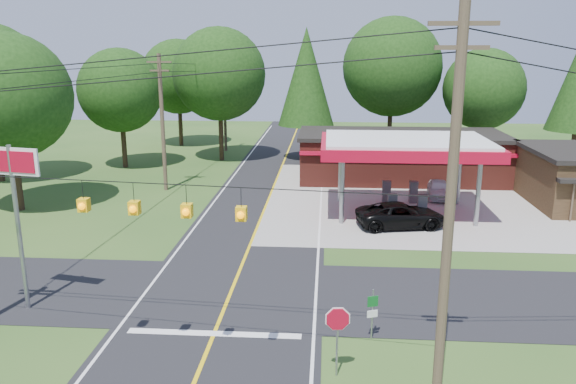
# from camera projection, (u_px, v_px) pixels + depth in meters

# --- Properties ---
(ground) EXTENTS (120.00, 120.00, 0.00)m
(ground) POSITION_uv_depth(u_px,v_px,m) (231.00, 293.00, 24.29)
(ground) COLOR #254A1A
(ground) RESTS_ON ground
(main_highway) EXTENTS (8.00, 120.00, 0.02)m
(main_highway) POSITION_uv_depth(u_px,v_px,m) (231.00, 293.00, 24.29)
(main_highway) COLOR black
(main_highway) RESTS_ON ground
(cross_road) EXTENTS (70.00, 7.00, 0.02)m
(cross_road) POSITION_uv_depth(u_px,v_px,m) (231.00, 293.00, 24.29)
(cross_road) COLOR black
(cross_road) RESTS_ON ground
(lane_center_yellow) EXTENTS (0.15, 110.00, 0.00)m
(lane_center_yellow) POSITION_uv_depth(u_px,v_px,m) (231.00, 293.00, 24.28)
(lane_center_yellow) COLOR yellow
(lane_center_yellow) RESTS_ON main_highway
(gas_canopy) EXTENTS (10.60, 7.40, 4.88)m
(gas_canopy) POSITION_uv_depth(u_px,v_px,m) (406.00, 148.00, 35.19)
(gas_canopy) COLOR gray
(gas_canopy) RESTS_ON ground
(convenience_store) EXTENTS (16.40, 7.55, 3.80)m
(convenience_store) POSITION_uv_depth(u_px,v_px,m) (401.00, 156.00, 45.35)
(convenience_store) COLOR maroon
(convenience_store) RESTS_ON ground
(utility_pole_near_right) EXTENTS (1.80, 0.30, 11.50)m
(utility_pole_near_right) POSITION_uv_depth(u_px,v_px,m) (450.00, 209.00, 15.54)
(utility_pole_near_right) COLOR #473828
(utility_pole_near_right) RESTS_ON ground
(utility_pole_far_left) EXTENTS (1.80, 0.30, 10.00)m
(utility_pole_far_left) POSITION_uv_depth(u_px,v_px,m) (162.00, 121.00, 40.96)
(utility_pole_far_left) COLOR #473828
(utility_pole_far_left) RESTS_ON ground
(utility_pole_north) EXTENTS (0.30, 0.30, 9.50)m
(utility_pole_north) POSITION_uv_depth(u_px,v_px,m) (225.00, 105.00, 57.40)
(utility_pole_north) COLOR #473828
(utility_pole_north) RESTS_ON ground
(overhead_beacons) EXTENTS (17.04, 2.04, 1.03)m
(overhead_beacons) POSITION_uv_depth(u_px,v_px,m) (159.00, 187.00, 17.03)
(overhead_beacons) COLOR black
(overhead_beacons) RESTS_ON ground
(treeline_backdrop) EXTENTS (70.27, 51.59, 13.30)m
(treeline_backdrop) POSITION_uv_depth(u_px,v_px,m) (288.00, 85.00, 45.60)
(treeline_backdrop) COLOR #332316
(treeline_backdrop) RESTS_ON ground
(suv_car) EXTENTS (6.12, 6.12, 1.46)m
(suv_car) POSITION_uv_depth(u_px,v_px,m) (401.00, 215.00, 33.19)
(suv_car) COLOR black
(suv_car) RESTS_ON ground
(sedan_car) EXTENTS (4.12, 4.12, 1.27)m
(sedan_car) POSITION_uv_depth(u_px,v_px,m) (439.00, 189.00, 39.74)
(sedan_car) COLOR silver
(sedan_car) RESTS_ON ground
(big_stop_sign) EXTENTS (2.48, 0.56, 6.75)m
(big_stop_sign) POSITION_uv_depth(u_px,v_px,m) (14.00, 189.00, 21.66)
(big_stop_sign) COLOR gray
(big_stop_sign) RESTS_ON ground
(octagonal_stop_sign) EXTENTS (0.84, 0.15, 2.43)m
(octagonal_stop_sign) POSITION_uv_depth(u_px,v_px,m) (338.00, 325.00, 17.72)
(octagonal_stop_sign) COLOR gray
(octagonal_stop_sign) RESTS_ON ground
(route_sign_post) EXTENTS (0.39, 0.16, 1.95)m
(route_sign_post) POSITION_uv_depth(u_px,v_px,m) (372.00, 310.00, 20.17)
(route_sign_post) COLOR gray
(route_sign_post) RESTS_ON ground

